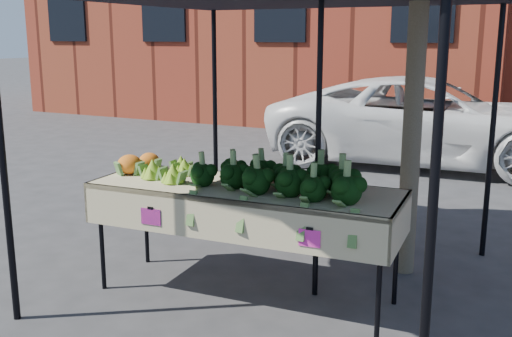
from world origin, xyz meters
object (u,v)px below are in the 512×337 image
canopy (281,121)px  street_tree (420,0)px  table (245,242)px  vehicle (435,4)px

canopy → street_tree: bearing=39.7°
table → canopy: 1.00m
table → canopy: canopy is taller
vehicle → street_tree: vehicle is taller
vehicle → street_tree: (0.74, -4.70, -0.21)m
table → vehicle: size_ratio=0.49×
canopy → table: bearing=-111.0°
table → canopy: bearing=69.0°
table → street_tree: 2.38m
table → vehicle: (0.28, 5.79, 2.06)m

